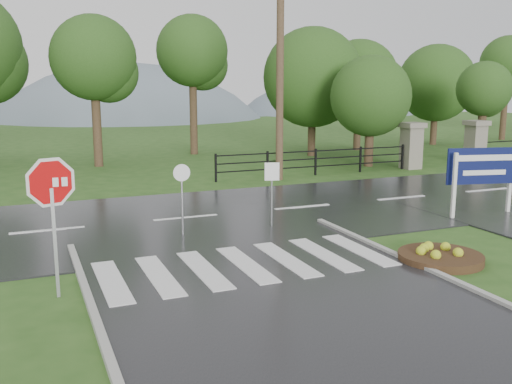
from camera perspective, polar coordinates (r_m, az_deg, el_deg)
name	(u,v)px	position (r m, az deg, el deg)	size (l,w,h in m)	color
ground	(371,365)	(8.94, 11.41, -16.63)	(120.00, 120.00, 0.00)	#2B511B
main_road	(186,219)	(17.62, -7.03, -2.70)	(90.00, 8.00, 0.04)	black
crosswalk	(246,264)	(13.03, -1.01, -7.21)	(6.50, 2.80, 0.02)	silver
pillar_west	(411,145)	(28.70, 15.28, 4.60)	(1.00, 1.00, 2.24)	gray
pillar_east	(475,141)	(31.31, 21.09, 4.75)	(1.00, 1.00, 2.24)	gray
fence_west	(316,159)	(25.88, 5.98, 3.27)	(9.58, 0.08, 1.20)	black
hills	(96,242)	(74.60, -15.68, -4.86)	(102.00, 48.00, 48.00)	slate
treeline	(133,161)	(31.29, -12.22, 3.05)	(83.20, 5.20, 10.00)	#204415
stop_sign	(52,196)	(11.40, -19.75, -0.34)	(1.24, 0.42, 2.91)	#939399
estate_billboard	(484,169)	(18.99, 21.83, 2.12)	(2.40, 0.62, 2.15)	silver
flower_bed	(440,256)	(14.02, 17.96, -6.07)	(1.95, 1.95, 0.39)	#332111
reg_sign_small	(272,181)	(16.22, 1.59, 1.11)	(0.41, 0.14, 1.89)	#939399
reg_sign_round	(182,190)	(15.37, -7.41, 0.18)	(0.46, 0.06, 1.99)	#939399
utility_pole_east	(280,67)	(24.31, 2.42, 12.39)	(1.67, 0.31, 9.38)	#473523
entrance_tree_left	(371,96)	(28.94, 11.41, 9.35)	(3.97, 3.97, 5.47)	#3D2B1C
entrance_tree_right	(484,90)	(33.50, 21.86, 9.48)	(2.94, 2.94, 5.28)	#3D2B1C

